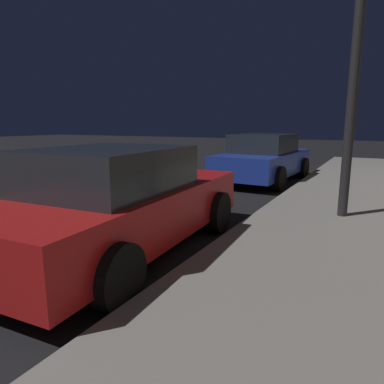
{
  "coord_description": "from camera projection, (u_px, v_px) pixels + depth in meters",
  "views": [
    {
      "loc": [
        5.88,
        -0.13,
        1.73
      ],
      "look_at": [
        4.14,
        3.09,
        1.0
      ],
      "focal_mm": 32.33,
      "sensor_mm": 36.0,
      "label": 1
    }
  ],
  "objects": [
    {
      "name": "car_blue",
      "position": [
        264.0,
        158.0,
        10.4
      ],
      "size": [
        2.13,
        4.27,
        1.43
      ],
      "color": "navy",
      "rests_on": "ground"
    },
    {
      "name": "car_red",
      "position": [
        118.0,
        201.0,
        4.64
      ],
      "size": [
        2.25,
        4.34,
        1.43
      ],
      "color": "maroon",
      "rests_on": "ground"
    }
  ]
}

